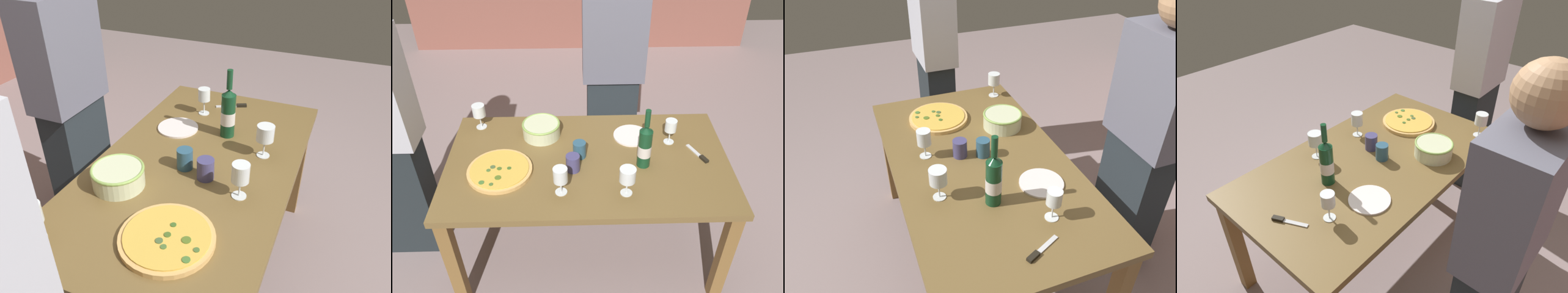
# 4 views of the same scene
# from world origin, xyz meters

# --- Properties ---
(ground_plane) EXTENTS (8.00, 8.00, 0.00)m
(ground_plane) POSITION_xyz_m (0.00, 0.00, 0.00)
(ground_plane) COLOR gray
(dining_table) EXTENTS (1.60, 0.90, 0.75)m
(dining_table) POSITION_xyz_m (0.00, 0.00, 0.66)
(dining_table) COLOR brown
(dining_table) RESTS_ON ground
(pizza) EXTENTS (0.35, 0.35, 0.03)m
(pizza) POSITION_xyz_m (-0.48, -0.09, 0.76)
(pizza) COLOR #E1AD62
(pizza) RESTS_ON dining_table
(serving_bowl) EXTENTS (0.23, 0.23, 0.09)m
(serving_bowl) POSITION_xyz_m (-0.27, 0.24, 0.80)
(serving_bowl) COLOR beige
(serving_bowl) RESTS_ON dining_table
(wine_bottle) EXTENTS (0.07, 0.07, 0.36)m
(wine_bottle) POSITION_xyz_m (0.31, -0.05, 0.88)
(wine_bottle) COLOR #123F22
(wine_bottle) RESTS_ON dining_table
(wine_glass_near_pizza) EXTENTS (0.08, 0.08, 0.16)m
(wine_glass_near_pizza) POSITION_xyz_m (0.19, -0.27, 0.87)
(wine_glass_near_pizza) COLOR white
(wine_glass_near_pizza) RESTS_ON dining_table
(wine_glass_by_bottle) EXTENTS (0.07, 0.07, 0.16)m
(wine_glass_by_bottle) POSITION_xyz_m (-0.15, -0.26, 0.86)
(wine_glass_by_bottle) COLOR white
(wine_glass_by_bottle) RESTS_ON dining_table
(wine_glass_far_left) EXTENTS (0.08, 0.08, 0.16)m
(wine_glass_far_left) POSITION_xyz_m (-0.66, 0.34, 0.86)
(wine_glass_far_left) COLOR white
(wine_glass_far_left) RESTS_ON dining_table
(wine_glass_far_right) EXTENTS (0.07, 0.07, 0.15)m
(wine_glass_far_right) POSITION_xyz_m (0.49, 0.15, 0.86)
(wine_glass_far_right) COLOR white
(wine_glass_far_right) RESTS_ON dining_table
(cup_amber) EXTENTS (0.07, 0.07, 0.10)m
(cup_amber) POSITION_xyz_m (-0.05, 0.03, 0.80)
(cup_amber) COLOR #2C5571
(cup_amber) RESTS_ON dining_table
(cup_ceramic) EXTENTS (0.08, 0.08, 0.10)m
(cup_ceramic) POSITION_xyz_m (-0.08, -0.08, 0.80)
(cup_ceramic) COLOR #434073
(cup_ceramic) RESTS_ON dining_table
(side_plate) EXTENTS (0.22, 0.22, 0.01)m
(side_plate) POSITION_xyz_m (0.27, 0.22, 0.76)
(side_plate) COLOR white
(side_plate) RESTS_ON dining_table
(pizza_knife) EXTENTS (0.10, 0.17, 0.02)m
(pizza_knife) POSITION_xyz_m (0.64, 0.01, 0.76)
(pizza_knife) COLOR silver
(pizza_knife) RESTS_ON dining_table
(person_host) EXTENTS (0.43, 0.24, 1.64)m
(person_host) POSITION_xyz_m (0.21, 0.87, 0.83)
(person_host) COLOR #222A2F
(person_host) RESTS_ON ground
(person_guest_left) EXTENTS (0.43, 0.24, 1.74)m
(person_guest_left) POSITION_xyz_m (-1.15, 0.07, 0.89)
(person_guest_left) COLOR #1E262A
(person_guest_left) RESTS_ON ground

